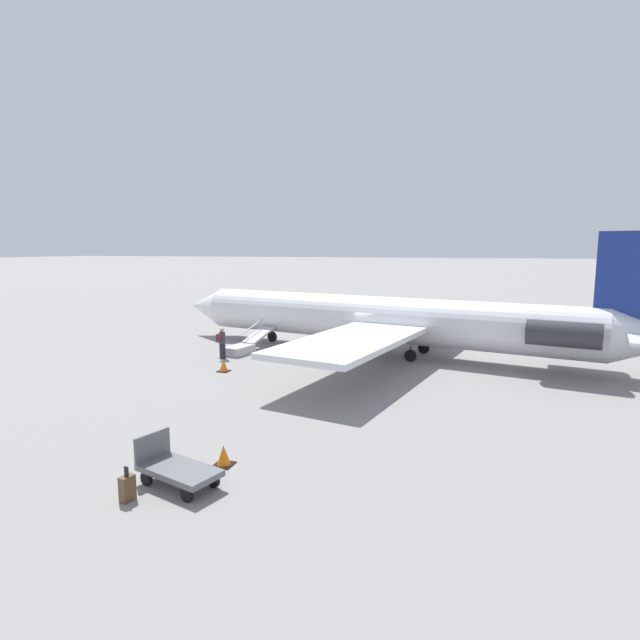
% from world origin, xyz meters
% --- Properties ---
extents(ground_plane, '(600.00, 600.00, 0.00)m').
position_xyz_m(ground_plane, '(0.00, 0.00, 0.00)').
color(ground_plane, gray).
extents(airplane_main, '(29.54, 22.59, 6.89)m').
position_xyz_m(airplane_main, '(-0.92, 0.18, 2.06)').
color(airplane_main, silver).
rests_on(airplane_main, ground).
extents(boarding_stairs, '(1.77, 4.14, 1.71)m').
position_xyz_m(boarding_stairs, '(7.61, 2.41, 0.38)').
color(boarding_stairs, '#B2B2B7').
rests_on(boarding_stairs, ground).
extents(passenger, '(0.39, 0.56, 1.74)m').
position_xyz_m(passenger, '(8.05, 4.11, 1.00)').
color(passenger, '#23232D').
rests_on(passenger, ground).
extents(luggage_cart, '(2.42, 1.66, 1.22)m').
position_xyz_m(luggage_cart, '(1.80, 17.87, 0.46)').
color(luggage_cart, '#595B60').
rests_on(luggage_cart, ground).
extents(suitcase, '(0.29, 0.40, 0.88)m').
position_xyz_m(suitcase, '(2.45, 18.95, 0.33)').
color(suitcase, brown).
rests_on(suitcase, ground).
extents(traffic_cone_near_stairs, '(0.57, 0.57, 0.63)m').
position_xyz_m(traffic_cone_near_stairs, '(6.54, 6.70, 0.29)').
color(traffic_cone_near_stairs, black).
rests_on(traffic_cone_near_stairs, ground).
extents(traffic_cone_near_cart, '(0.54, 0.54, 0.59)m').
position_xyz_m(traffic_cone_near_cart, '(1.21, 16.42, 0.27)').
color(traffic_cone_near_cart, black).
rests_on(traffic_cone_near_cart, ground).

